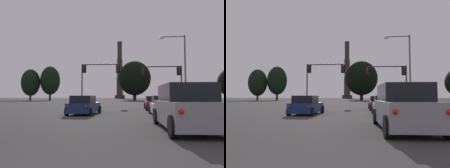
# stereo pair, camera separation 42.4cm
# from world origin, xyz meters

# --- Properties ---
(suv_right_lane_third) EXTENTS (2.29, 4.97, 1.86)m
(suv_right_lane_third) POSITION_xyz_m (3.02, 6.85, 0.90)
(suv_right_lane_third) COLOR gray
(suv_right_lane_third) RESTS_ON ground_plane
(hatchback_left_lane_second) EXTENTS (2.05, 4.16, 1.44)m
(hatchback_left_lane_second) POSITION_xyz_m (-2.95, 14.20, 0.66)
(hatchback_left_lane_second) COLOR navy
(hatchback_left_lane_second) RESTS_ON ground_plane
(sedan_right_lane_front) EXTENTS (2.02, 4.72, 1.43)m
(sedan_right_lane_front) POSITION_xyz_m (2.97, 20.91, 0.67)
(sedan_right_lane_front) COLOR maroon
(sedan_right_lane_front) RESTS_ON ground_plane
(sedan_right_lane_second) EXTENTS (2.01, 4.72, 1.43)m
(sedan_right_lane_second) POSITION_xyz_m (3.06, 13.57, 0.67)
(sedan_right_lane_second) COLOR silver
(sedan_right_lane_second) RESTS_ON ground_plane
(traffic_light_overhead_left) EXTENTS (5.75, 0.50, 6.16)m
(traffic_light_overhead_left) POSITION_xyz_m (-4.91, 28.74, 4.72)
(traffic_light_overhead_left) COLOR #2D2D30
(traffic_light_overhead_left) RESTS_ON ground_plane
(traffic_light_overhead_right) EXTENTS (5.63, 0.50, 5.54)m
(traffic_light_overhead_right) POSITION_xyz_m (5.29, 27.46, 4.25)
(traffic_light_overhead_right) COLOR #2D2D30
(traffic_light_overhead_right) RESTS_ON ground_plane
(street_lamp) EXTENTS (3.32, 0.36, 9.24)m
(street_lamp) POSITION_xyz_m (6.83, 25.93, 5.63)
(street_lamp) COLOR #56565B
(street_lamp) RESTS_ON ground_plane
(smokestack) EXTENTS (8.23, 8.23, 46.44)m
(smokestack) POSITION_xyz_m (-11.36, 173.48, 18.24)
(smokestack) COLOR #2B2722
(smokestack) RESTS_ON ground_plane
(treeline_center_left) EXTENTS (12.73, 11.45, 15.52)m
(treeline_center_left) POSITION_xyz_m (0.78, 83.92, 8.72)
(treeline_center_left) COLOR black
(treeline_center_left) RESTS_ON ground_plane
(treeline_right_mid) EXTENTS (7.84, 7.06, 13.60)m
(treeline_right_mid) POSITION_xyz_m (-32.85, 81.55, 7.89)
(treeline_right_mid) COLOR black
(treeline_right_mid) RESTS_ON ground_plane
(treeline_left_mid) EXTENTS (7.47, 6.72, 12.35)m
(treeline_left_mid) POSITION_xyz_m (-40.27, 80.04, 7.03)
(treeline_left_mid) COLOR black
(treeline_left_mid) RESTS_ON ground_plane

